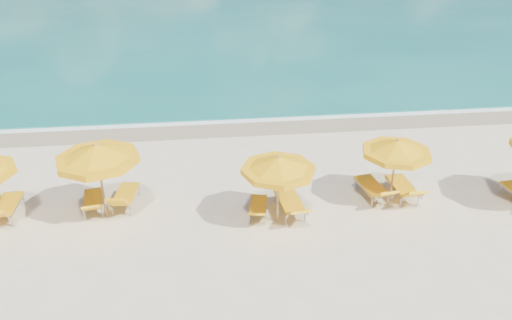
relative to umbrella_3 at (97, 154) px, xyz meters
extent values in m
plane|color=beige|center=(4.83, -0.51, -2.16)|extent=(120.00, 120.00, 0.00)
cube|color=tan|center=(4.83, 6.89, -2.16)|extent=(120.00, 2.60, 0.01)
cube|color=white|center=(4.83, 7.69, -2.16)|extent=(120.00, 1.20, 0.03)
cube|color=white|center=(-1.17, 16.49, -2.16)|extent=(14.00, 0.36, 0.05)
cube|color=white|center=(12.83, 23.49, -2.16)|extent=(18.00, 0.30, 0.05)
cylinder|color=tan|center=(0.00, 0.00, -0.95)|extent=(0.08, 0.08, 2.43)
cone|color=#FFB10D|center=(0.00, 0.00, 0.07)|extent=(2.71, 2.71, 0.49)
cylinder|color=#FFB10D|center=(0.00, 0.00, -0.17)|extent=(2.73, 2.73, 0.19)
sphere|color=tan|center=(0.00, 0.00, 0.32)|extent=(0.11, 0.11, 0.11)
cylinder|color=tan|center=(5.27, -0.88, -1.08)|extent=(0.07, 0.07, 2.16)
cone|color=#FFB10D|center=(5.27, -0.88, -0.17)|extent=(2.25, 2.25, 0.43)
cylinder|color=#FFB10D|center=(5.27, -0.88, -0.38)|extent=(2.27, 2.27, 0.17)
sphere|color=tan|center=(5.27, -0.88, 0.05)|extent=(0.10, 0.10, 0.10)
cylinder|color=tan|center=(9.15, -0.11, -1.09)|extent=(0.07, 0.07, 2.14)
cone|color=#FFB10D|center=(9.15, -0.11, -0.19)|extent=(2.43, 2.43, 0.43)
cylinder|color=#FFB10D|center=(9.15, -0.11, -0.40)|extent=(2.45, 2.45, 0.17)
sphere|color=tan|center=(9.15, -0.11, 0.02)|extent=(0.10, 0.10, 0.10)
cube|color=#FFB60F|center=(-3.05, 0.44, -1.76)|extent=(0.66, 1.41, 0.09)
cube|color=#FFB60F|center=(-0.46, 0.53, -1.80)|extent=(0.74, 1.32, 0.08)
cube|color=#FFB60F|center=(-0.33, -0.32, -1.63)|extent=(0.63, 0.60, 0.41)
cube|color=#FFB60F|center=(0.55, 0.66, -1.77)|extent=(0.78, 1.44, 0.08)
cube|color=#FFB60F|center=(0.44, -0.24, -1.53)|extent=(0.67, 0.58, 0.52)
cube|color=#FFB60F|center=(4.74, -0.41, -1.83)|extent=(0.70, 1.22, 0.07)
cube|color=#FFB60F|center=(4.60, -1.19, -1.68)|extent=(0.59, 0.57, 0.36)
cube|color=#FFB60F|center=(5.73, -0.37, -1.75)|extent=(0.79, 1.50, 0.09)
cube|color=#FFB60F|center=(5.83, -1.38, -1.57)|extent=(0.71, 0.69, 0.43)
cube|color=#FFB60F|center=(8.60, 0.24, -1.76)|extent=(0.81, 1.47, 0.09)
cube|color=#FFB60F|center=(8.73, -0.70, -1.56)|extent=(0.70, 0.65, 0.47)
cube|color=#FFB60F|center=(9.61, 0.14, -1.76)|extent=(0.66, 1.43, 0.09)
cube|color=#FFB60F|center=(9.63, -0.82, -1.54)|extent=(0.64, 0.58, 0.49)
camera|label=1|loc=(3.11, -13.62, 6.44)|focal=35.00mm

